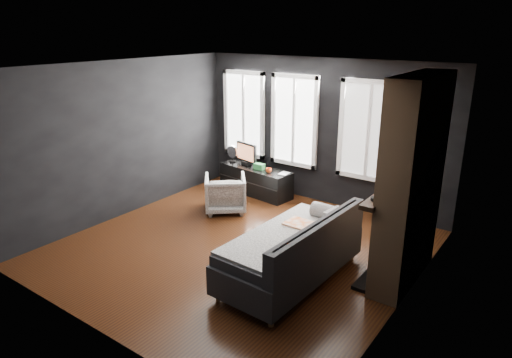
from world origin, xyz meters
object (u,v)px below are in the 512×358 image
Objects in this scene: book at (280,168)px; mug at (269,170)px; sofa at (291,247)px; armchair at (225,192)px; mantel_vase at (404,172)px; media_console at (256,180)px; monitor at (247,152)px.

mug is at bearing -156.07° from book.
sofa is 2.97× the size of armchair.
armchair is 6.41× the size of mug.
book is 2.92m from mantel_vase.
media_console is 3.57m from mantel_vase.
mantel_vase is (2.65, -1.03, 0.67)m from book.
media_console is 0.53m from mug.
book reaches higher than media_console.
monitor reaches higher than media_console.
mug is 0.57× the size of mantel_vase.
armchair is (-2.22, 1.34, -0.10)m from sofa.
mug is (-1.91, 2.29, 0.13)m from sofa.
book is at bearing 127.95° from sofa.
sofa is at bearing -125.03° from mantel_vase.
media_console is at bearing 136.15° from sofa.
monitor reaches higher than mug.
book is at bearing 4.73° from media_console.
book is (-1.70, 2.38, 0.18)m from sofa.
monitor is 2.61× the size of book.
armchair reaches higher than media_console.
mantel_vase is at bearing -21.16° from book.
armchair is at bearing -78.45° from media_console.
armchair is at bearing -116.43° from book.
book reaches higher than mug.
monitor reaches higher than sofa.
mug is at bearing -1.54° from monitor.
armchair is 1.02m from mug.
sofa is 2.59m from armchair.
mantel_vase reaches higher than book.
mug is 0.23m from book.
mantel_vase is at bearing -10.88° from media_console.
mantel_vase reaches higher than monitor.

